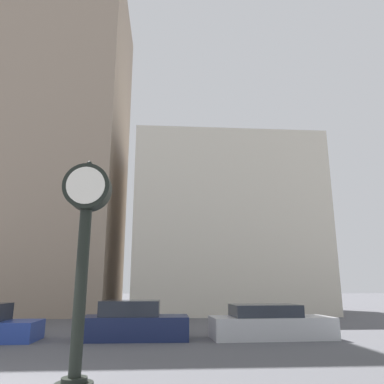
{
  "coord_description": "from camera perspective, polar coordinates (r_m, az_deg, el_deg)",
  "views": [
    {
      "loc": [
        3.74,
        -7.22,
        2.0
      ],
      "look_at": [
        5.04,
        10.8,
        6.56
      ],
      "focal_mm": 35.0,
      "sensor_mm": 36.0,
      "label": 1
    }
  ],
  "objects": [
    {
      "name": "car_navy",
      "position": [
        15.56,
        -8.83,
        -19.11
      ],
      "size": [
        4.14,
        1.93,
        1.45
      ],
      "rotation": [
        0.0,
        0.0,
        -0.01
      ],
      "color": "#19234C",
      "rests_on": "ground_plane"
    },
    {
      "name": "street_clock",
      "position": [
        8.62,
        -16.07,
        -6.28
      ],
      "size": [
        1.04,
        0.78,
        4.81
      ],
      "color": "black",
      "rests_on": "ground_plane"
    },
    {
      "name": "car_silver",
      "position": [
        16.02,
        11.77,
        -19.07
      ],
      "size": [
        4.84,
        2.14,
        1.29
      ],
      "rotation": [
        0.0,
        0.0,
        0.04
      ],
      "color": "#BCBCC1",
      "rests_on": "ground_plane"
    },
    {
      "name": "building_storefront_row",
      "position": [
        31.93,
        4.66,
        -5.73
      ],
      "size": [
        14.11,
        12.0,
        13.29
      ],
      "color": "beige",
      "rests_on": "ground_plane"
    },
    {
      "name": "building_tall_tower",
      "position": [
        35.37,
        -22.81,
        7.04
      ],
      "size": [
        14.87,
        12.0,
        28.23
      ],
      "color": "gray",
      "rests_on": "ground_plane"
    }
  ]
}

